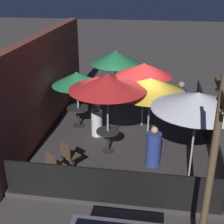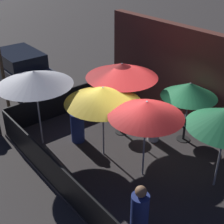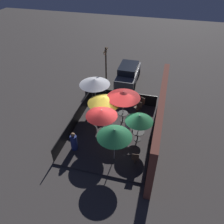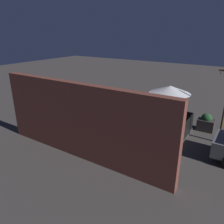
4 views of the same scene
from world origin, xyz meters
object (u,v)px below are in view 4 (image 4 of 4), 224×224
object	(u,v)px
patio_chair_1	(146,143)
patio_chair_2	(156,148)
patio_chair_0	(58,124)
patron_0	(151,123)
patio_umbrella_2	(107,91)
patio_umbrella_4	(73,91)
patio_umbrella_0	(89,108)
patron_1	(103,105)
dining_table_0	(89,131)
planter_box	(206,123)
patio_umbrella_3	(170,90)
patio_umbrella_5	(132,95)
patio_umbrella_1	(131,97)
dining_table_1	(130,129)
patron_2	(108,129)

from	to	relation	value
patio_chair_1	patio_chair_2	size ratio (longest dim) A/B	1.00
patio_chair_0	patron_0	world-z (taller)	patron_0
patio_umbrella_2	patio_umbrella_4	xyz separation A→B (m)	(1.52, 1.19, 0.00)
patio_umbrella_0	patron_1	distance (m)	4.24
dining_table_0	patio_chair_2	distance (m)	3.42
patio_umbrella_4	planter_box	bearing A→B (deg)	-150.01
planter_box	patron_1	bearing A→B (deg)	10.53
patio_umbrella_4	patio_chair_0	distance (m)	1.99
patio_umbrella_0	planter_box	bearing A→B (deg)	-133.55
patio_umbrella_3	patio_umbrella_5	bearing A→B (deg)	35.35
patio_umbrella_1	patio_umbrella_5	distance (m)	1.35
patio_umbrella_1	dining_table_1	distance (m)	1.71
dining_table_1	patron_1	size ratio (longest dim) A/B	0.56
dining_table_0	patron_0	xyz separation A→B (m)	(-2.11, -2.73, -0.03)
patio_umbrella_0	dining_table_1	world-z (taller)	patio_umbrella_0
patio_umbrella_2	patron_2	distance (m)	2.37
dining_table_0	patio_chair_2	world-z (taller)	patio_chair_2
patio_umbrella_0	patio_chair_1	xyz separation A→B (m)	(-2.85, -0.47, -1.27)
patio_umbrella_4	planter_box	xyz separation A→B (m)	(-6.54, -3.77, -1.75)
patio_chair_0	patio_chair_2	world-z (taller)	patio_chair_0
patio_umbrella_4	patio_chair_1	world-z (taller)	patio_umbrella_4
patio_chair_1	patron_2	world-z (taller)	patron_2
patio_umbrella_2	patio_umbrella_5	world-z (taller)	patio_umbrella_2
patron_1	patron_2	size ratio (longest dim) A/B	1.10
patio_chair_2	planter_box	bearing A→B (deg)	-73.85
dining_table_0	patio_chair_1	size ratio (longest dim) A/B	0.85
dining_table_0	patio_chair_2	size ratio (longest dim) A/B	0.86
dining_table_0	patio_umbrella_3	bearing A→B (deg)	-125.92
dining_table_1	patron_1	xyz separation A→B (m)	(3.37, -2.32, 0.02)
patio_umbrella_1	patron_2	xyz separation A→B (m)	(1.00, 0.54, -1.74)
patio_umbrella_1	patio_chair_0	world-z (taller)	patio_umbrella_1
dining_table_0	patron_0	distance (m)	3.45
dining_table_0	dining_table_1	world-z (taller)	dining_table_1
patio_umbrella_5	patio_umbrella_4	bearing A→B (deg)	26.35
patio_umbrella_2	planter_box	xyz separation A→B (m)	(-5.02, -2.58, -1.75)
patio_umbrella_3	patio_umbrella_5	size ratio (longest dim) A/B	1.10
patio_umbrella_5	dining_table_0	distance (m)	3.08
dining_table_1	patron_1	world-z (taller)	patron_1
patio_umbrella_4	patron_0	bearing A→B (deg)	-157.56
patio_umbrella_5	dining_table_0	world-z (taller)	patio_umbrella_5
patio_umbrella_1	patio_chair_1	size ratio (longest dim) A/B	2.61
patio_umbrella_4	patron_2	world-z (taller)	patio_umbrella_4
patio_umbrella_2	patio_chair_1	distance (m)	4.04
patron_0	dining_table_1	bearing A→B (deg)	-177.31
patio_umbrella_1	patio_chair_2	xyz separation A→B (m)	(-1.81, 1.07, -1.74)
patio_umbrella_2	patron_0	size ratio (longest dim) A/B	1.90
patio_umbrella_0	patio_umbrella_1	distance (m)	2.14
patio_umbrella_0	patio_umbrella_2	world-z (taller)	patio_umbrella_2
patio_chair_1	patron_2	bearing A→B (deg)	26.64
patron_2	planter_box	size ratio (longest dim) A/B	1.14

